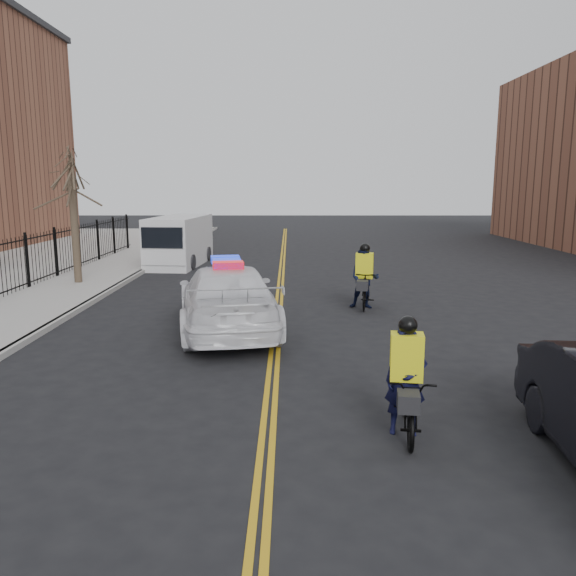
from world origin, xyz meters
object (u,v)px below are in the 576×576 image
at_px(cyclist_near, 405,393).
at_px(cyclist_far, 364,283).
at_px(police_cruiser, 227,298).
at_px(cargo_van, 179,242).

xyz_separation_m(cyclist_near, cyclist_far, (0.54, 8.89, 0.15)).
bearing_deg(police_cruiser, cargo_van, -83.46).
bearing_deg(cargo_van, cyclist_far, -46.79).
bearing_deg(cyclist_far, cargo_van, 140.03).
distance_m(cargo_van, cyclist_near, 19.57).
distance_m(cyclist_near, cyclist_far, 8.91).
height_order(police_cruiser, cyclist_near, police_cruiser).
relative_size(cyclist_near, cyclist_far, 0.95).
bearing_deg(cyclist_near, cargo_van, 118.91).
distance_m(police_cruiser, cyclist_near, 7.03).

